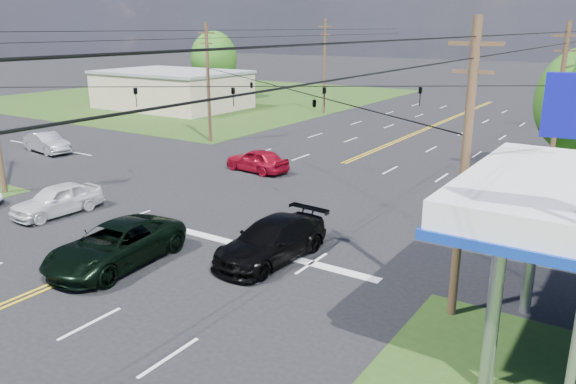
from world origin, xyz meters
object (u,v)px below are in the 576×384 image
Objects in this scene: retail_nw at (172,91)px; sedan_silver at (47,143)px; suv_black at (271,240)px; pole_se at (464,171)px; pole_ne at (558,105)px; pickup_dkgreen at (115,245)px; pickup_white at (57,200)px; tree_far_l at (214,58)px; pole_nw at (208,82)px; pole_left_far at (325,65)px.

sedan_silver is at bearing -67.58° from retail_nw.
sedan_silver is at bearing 167.83° from suv_black.
sedan_silver is (-33.48, 7.92, -4.16)m from pole_se.
suv_black is at bearing -113.52° from pole_ne.
pickup_white is (-7.50, 2.64, -0.07)m from pickup_dkgreen.
tree_far_l is 48.83m from pickup_white.
pole_left_far is (0.00, 19.00, 0.25)m from pole_nw.
pickup_white is at bearing -72.21° from pole_nw.
pole_se reaches higher than tree_far_l.
pickup_white is (25.00, -41.71, -4.42)m from tree_far_l.
suv_black is at bearing -47.29° from tree_far_l.
suv_black is at bearing 176.24° from pole_se.
pole_left_far reaches higher than sedan_silver.
retail_nw is 53.09m from pole_se.
pickup_dkgreen is 23.81m from sedan_silver.
retail_nw is at bearing 163.18° from pole_ne.
sedan_silver is at bearing 150.48° from pickup_white.
pole_ne is at bearing -36.16° from pole_left_far.
pickup_dkgreen is 1.33× the size of pickup_white.
pole_ne is 2.06× the size of sedan_silver.
sedan_silver is at bearing 146.99° from pickup_dkgreen.
pole_left_far is at bearing -6.66° from sedan_silver.
retail_nw is at bearing 30.19° from sedan_silver.
pole_se is 18.00m from pole_ne.
sedan_silver is (11.52, -33.08, -4.43)m from tree_far_l.
pole_se is 2.08× the size of pickup_white.
pole_ne is at bearing 0.00° from pole_nw.
pole_nw is 2.08× the size of pickup_white.
retail_nw is 3.47× the size of sedan_silver.
pole_nw is 26.00m from pole_ne.
pole_left_far is (-26.00, 37.00, 0.25)m from pole_se.
pole_nw and pole_ne have the same top height.
tree_far_l is (-19.00, 4.00, 0.03)m from pole_left_far.
sedan_silver is (-33.48, -10.08, -4.16)m from pole_ne.
pole_nw is 25.58m from pickup_dkgreen.
retail_nw is 1.68× the size of pole_se.
pole_left_far is 2.17× the size of sedan_silver.
pole_se reaches higher than pickup_white.
retail_nw is 2.64× the size of pickup_dkgreen.
pole_ne reaches higher than retail_nw.
pole_ne is 27.69m from pickup_white.
pole_left_far is 30.35m from sedan_silver.
retail_nw is 46.73m from suv_black.
sedan_silver is at bearing 166.69° from pole_se.
pickup_dkgreen is at bearing -53.76° from tree_far_l.
tree_far_l is at bearing 121.47° from pickup_dkgreen.
pole_se is at bearing 5.12° from pickup_white.
pole_se is at bearing -90.00° from pole_ne.
pole_left_far is at bearing 125.10° from pole_se.
pickup_white is (-20.00, -18.71, -4.14)m from pole_ne.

